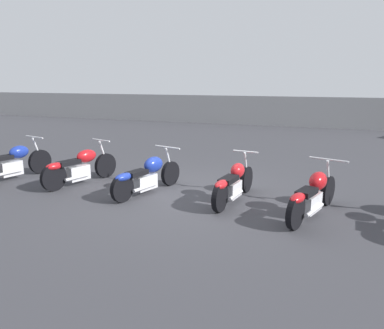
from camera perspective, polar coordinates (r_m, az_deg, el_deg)
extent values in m
plane|color=#38383D|center=(8.03, -0.32, -4.72)|extent=(60.00, 60.00, 0.00)
cube|color=gray|center=(20.56, 12.94, 7.90)|extent=(40.00, 0.04, 1.57)
cylinder|color=black|center=(10.62, -22.15, 0.42)|extent=(0.24, 0.64, 0.63)
cube|color=silver|center=(10.22, -25.85, -0.56)|extent=(0.32, 0.56, 0.35)
ellipsoid|color=navy|center=(10.27, -24.86, 1.75)|extent=(0.38, 0.55, 0.32)
cube|color=black|center=(10.04, -27.23, 0.83)|extent=(0.37, 0.63, 0.10)
cylinder|color=silver|center=(10.46, -22.90, 3.88)|extent=(0.70, 0.20, 0.04)
cylinder|color=silver|center=(10.53, -22.52, 2.14)|extent=(0.11, 0.26, 0.65)
cylinder|color=silver|center=(10.06, -26.18, -1.15)|extent=(0.22, 0.65, 0.07)
cylinder|color=black|center=(9.67, -13.04, -0.14)|extent=(0.27, 0.62, 0.61)
cylinder|color=black|center=(8.82, -20.34, -1.86)|extent=(0.27, 0.62, 0.61)
cube|color=silver|center=(9.19, -16.88, -1.23)|extent=(0.34, 0.57, 0.34)
ellipsoid|color=#AD1419|center=(9.26, -15.78, 1.27)|extent=(0.40, 0.58, 0.30)
cube|color=black|center=(8.98, -18.28, 0.27)|extent=(0.38, 0.58, 0.10)
ellipsoid|color=#AD1419|center=(8.79, -20.19, -0.25)|extent=(0.31, 0.48, 0.16)
cylinder|color=silver|center=(9.49, -13.70, 3.62)|extent=(0.60, 0.21, 0.04)
cylinder|color=silver|center=(9.57, -13.37, 1.72)|extent=(0.12, 0.25, 0.64)
cylinder|color=silver|center=(9.03, -17.15, -1.90)|extent=(0.24, 0.61, 0.07)
cylinder|color=black|center=(8.74, -3.31, -1.35)|extent=(0.25, 0.57, 0.57)
cylinder|color=black|center=(7.65, -10.59, -3.61)|extent=(0.25, 0.57, 0.57)
cube|color=silver|center=(8.13, -7.06, -2.71)|extent=(0.34, 0.59, 0.31)
ellipsoid|color=navy|center=(8.24, -5.90, 0.00)|extent=(0.42, 0.58, 0.35)
cube|color=black|center=(7.88, -8.40, -1.30)|extent=(0.36, 0.53, 0.10)
ellipsoid|color=navy|center=(7.62, -10.39, -1.89)|extent=(0.31, 0.48, 0.16)
cylinder|color=silver|center=(8.53, -3.79, 2.65)|extent=(0.70, 0.22, 0.04)
cylinder|color=silver|center=(8.63, -3.55, 0.63)|extent=(0.11, 0.25, 0.62)
cylinder|color=silver|center=(7.96, -7.17, -3.48)|extent=(0.24, 0.67, 0.07)
cylinder|color=black|center=(8.28, 8.26, -2.25)|extent=(0.17, 0.58, 0.57)
cylinder|color=black|center=(7.00, 4.28, -4.96)|extent=(0.17, 0.58, 0.57)
cube|color=silver|center=(7.58, 6.24, -3.84)|extent=(0.26, 0.54, 0.31)
ellipsoid|color=red|center=(7.71, 6.97, -0.91)|extent=(0.31, 0.46, 0.31)
cube|color=black|center=(7.28, 5.58, -2.31)|extent=(0.31, 0.57, 0.10)
ellipsoid|color=red|center=(6.97, 4.48, -3.06)|extent=(0.25, 0.46, 0.16)
cylinder|color=silver|center=(8.05, 8.17, 1.96)|extent=(0.56, 0.11, 0.04)
cylinder|color=silver|center=(8.16, 8.22, -0.17)|extent=(0.08, 0.25, 0.62)
cylinder|color=silver|center=(7.42, 6.68, -4.66)|extent=(0.15, 0.63, 0.07)
cylinder|color=black|center=(7.83, 19.96, -3.75)|extent=(0.27, 0.58, 0.58)
cylinder|color=black|center=(6.41, 15.49, -7.04)|extent=(0.27, 0.58, 0.58)
cube|color=silver|center=(7.05, 17.71, -5.63)|extent=(0.36, 0.60, 0.32)
ellipsoid|color=#AD1419|center=(7.19, 18.65, -2.39)|extent=(0.42, 0.55, 0.34)
cube|color=black|center=(6.73, 17.07, -4.05)|extent=(0.38, 0.54, 0.10)
ellipsoid|color=#AD1419|center=(6.38, 15.79, -4.95)|extent=(0.32, 0.48, 0.16)
cylinder|color=silver|center=(7.58, 20.09, 0.72)|extent=(0.72, 0.26, 0.04)
cylinder|color=silver|center=(7.70, 20.03, -1.55)|extent=(0.12, 0.25, 0.62)
cylinder|color=silver|center=(6.89, 18.16, -6.60)|extent=(0.29, 0.73, 0.07)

